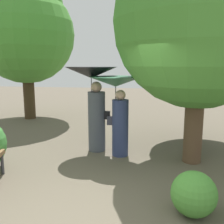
{
  "coord_description": "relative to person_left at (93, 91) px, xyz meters",
  "views": [
    {
      "loc": [
        1.0,
        -3.28,
        2.18
      ],
      "look_at": [
        0.0,
        3.44,
        0.91
      ],
      "focal_mm": 41.48,
      "sensor_mm": 36.0,
      "label": 1
    }
  ],
  "objects": [
    {
      "name": "ground_plane",
      "position": [
        0.39,
        -2.95,
        -1.51
      ],
      "size": [
        40.0,
        40.0,
        0.0
      ],
      "primitive_type": "plane",
      "color": "brown"
    },
    {
      "name": "person_left",
      "position": [
        0.0,
        0.0,
        0.0
      ],
      "size": [
        1.29,
        1.29,
        2.11
      ],
      "rotation": [
        0.0,
        0.0,
        1.45
      ],
      "color": "#474C56",
      "rests_on": "ground"
    },
    {
      "name": "person_right",
      "position": [
        0.63,
        -0.28,
        -0.13
      ],
      "size": [
        1.26,
        1.26,
        1.89
      ],
      "rotation": [
        0.0,
        0.0,
        1.45
      ],
      "color": "navy",
      "rests_on": "ground"
    },
    {
      "name": "tree_near_right",
      "position": [
        2.61,
        1.09,
        1.08
      ],
      "size": [
        2.79,
        2.79,
        4.13
      ],
      "color": "#4C3823",
      "rests_on": "ground"
    },
    {
      "name": "tree_mid_left",
      "position": [
        -3.39,
        3.42,
        2.05
      ],
      "size": [
        3.72,
        3.72,
        5.64
      ],
      "color": "#42301E",
      "rests_on": "ground"
    },
    {
      "name": "tree_mid_right",
      "position": [
        2.36,
        -0.47,
        1.78
      ],
      "size": [
        3.59,
        3.59,
        5.28
      ],
      "color": "brown",
      "rests_on": "ground"
    },
    {
      "name": "bush_behind_bench",
      "position": [
        2.05,
        -2.65,
        -1.18
      ],
      "size": [
        0.67,
        0.67,
        0.67
      ],
      "primitive_type": "sphere",
      "color": "#4C9338",
      "rests_on": "ground"
    }
  ]
}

